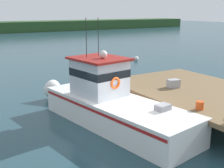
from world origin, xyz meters
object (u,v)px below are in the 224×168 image
at_px(bait_bucket, 200,105).
at_px(mooring_buoy_outer, 136,59).
at_px(main_fishing_boat, 108,102).
at_px(crate_stack_mid_dock, 173,83).

height_order(bait_bucket, mooring_buoy_outer, bait_bucket).
relative_size(main_fishing_boat, crate_stack_mid_dock, 16.61).
height_order(main_fishing_boat, crate_stack_mid_dock, main_fishing_boat).
xyz_separation_m(main_fishing_boat, crate_stack_mid_dock, (3.86, -0.17, 0.41)).
bearing_deg(bait_bucket, mooring_buoy_outer, 61.86).
bearing_deg(mooring_buoy_outer, bait_bucket, -118.14).
xyz_separation_m(crate_stack_mid_dock, bait_bucket, (-1.50, -3.15, -0.04)).
bearing_deg(crate_stack_mid_dock, main_fishing_boat, 177.55).
relative_size(crate_stack_mid_dock, bait_bucket, 1.76).
bearing_deg(crate_stack_mid_dock, mooring_buoy_outer, 61.23).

